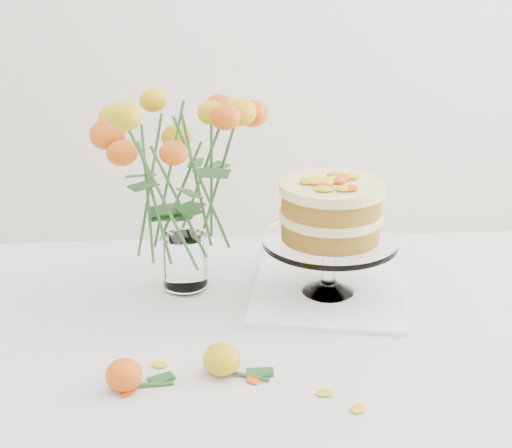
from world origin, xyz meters
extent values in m
cube|color=tan|center=(0.00, 0.00, 0.73)|extent=(1.40, 0.90, 0.04)
cylinder|color=tan|center=(-0.62, 0.37, 0.35)|extent=(0.06, 0.06, 0.71)
cube|color=white|center=(0.00, 0.00, 0.75)|extent=(1.42, 0.92, 0.01)
cube|color=white|center=(0.00, 0.46, 0.65)|extent=(1.42, 0.01, 0.20)
cube|color=white|center=(0.03, 0.17, 0.76)|extent=(0.32, 0.32, 0.01)
cylinder|color=white|center=(0.03, 0.17, 0.82)|extent=(0.02, 0.02, 0.08)
cylinder|color=white|center=(0.03, 0.17, 0.87)|extent=(0.24, 0.24, 0.01)
cylinder|color=#A56C25|center=(0.03, 0.17, 0.89)|extent=(0.23, 0.23, 0.03)
cylinder|color=#FFF2A4|center=(0.03, 0.17, 0.91)|extent=(0.24, 0.24, 0.02)
cylinder|color=#A56C25|center=(0.03, 0.17, 0.94)|extent=(0.23, 0.23, 0.03)
cylinder|color=#FFF2A4|center=(0.03, 0.17, 0.96)|extent=(0.24, 0.24, 0.02)
cylinder|color=white|center=(-0.23, 0.21, 0.76)|extent=(0.07, 0.07, 0.01)
cylinder|color=white|center=(-0.23, 0.21, 0.81)|extent=(0.08, 0.08, 0.10)
ellipsoid|color=gold|center=(-0.16, -0.08, 0.78)|extent=(0.06, 0.06, 0.05)
cylinder|color=#2B5F26|center=(-0.13, -0.09, 0.76)|extent=(0.07, 0.03, 0.01)
ellipsoid|color=#D03B0A|center=(-0.31, -0.11, 0.78)|extent=(0.05, 0.05, 0.05)
cylinder|color=#2B5F26|center=(-0.27, -0.10, 0.76)|extent=(0.07, 0.01, 0.01)
ellipsoid|color=yellow|center=(-0.12, -0.10, 0.76)|extent=(0.03, 0.02, 0.00)
ellipsoid|color=yellow|center=(-0.02, -0.14, 0.76)|extent=(0.03, 0.02, 0.00)
ellipsoid|color=yellow|center=(0.02, -0.18, 0.76)|extent=(0.03, 0.02, 0.00)
ellipsoid|color=yellow|center=(-0.26, -0.05, 0.76)|extent=(0.03, 0.02, 0.00)
ellipsoid|color=yellow|center=(-0.30, -0.12, 0.76)|extent=(0.03, 0.02, 0.00)
camera|label=1|loc=(-0.17, -0.99, 1.35)|focal=50.00mm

